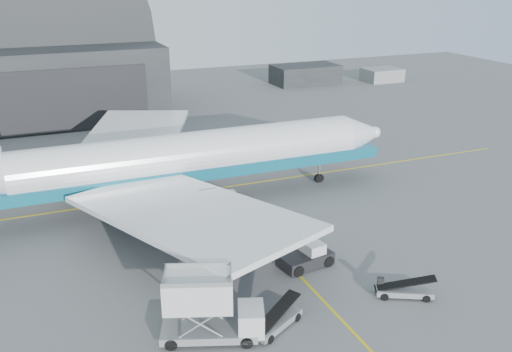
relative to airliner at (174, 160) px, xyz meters
name	(u,v)px	position (x,y,z in m)	size (l,w,h in m)	color
ground	(292,268)	(5.42, -17.35, -4.99)	(200.00, 200.00, 0.00)	#565659
taxi_lines	(239,212)	(5.42, -4.68, -4.98)	(80.00, 42.12, 0.02)	gold
distant_bldg_a	(305,84)	(43.42, 54.65, -4.99)	(14.00, 8.00, 4.00)	black
distant_bldg_b	(381,81)	(60.42, 50.65, -4.99)	(8.00, 6.00, 2.80)	gray
airliner	(174,160)	(0.00, 0.00, 0.00)	(50.83, 49.29, 17.84)	white
catering_truck	(208,308)	(-4.07, -23.85, -2.57)	(7.42, 4.78, 4.79)	gray
pushback_tug	(307,257)	(6.77, -17.30, -4.21)	(4.82, 3.27, 2.07)	black
belt_loader_a	(275,321)	(0.58, -24.52, -4.43)	(4.65, 3.55, 1.82)	gray
belt_loader_b	(404,290)	(11.45, -24.49, -4.45)	(4.51, 3.26, 1.75)	gray
traffic_cone	(283,242)	(6.48, -13.13, -4.71)	(0.40, 0.40, 0.58)	#E03C07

